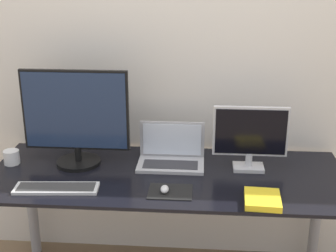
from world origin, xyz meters
TOP-DOWN VIEW (x-y plane):
  - wall_back at (0.00, 0.80)m, footprint 7.00×0.05m
  - desk at (0.00, 0.37)m, footprint 1.88×0.74m
  - monitor_left at (-0.50, 0.47)m, footprint 0.57×0.24m
  - monitor_right at (0.43, 0.47)m, footprint 0.39×0.11m
  - laptop at (0.01, 0.51)m, footprint 0.36×0.22m
  - keyboard at (-0.53, 0.15)m, footprint 0.42×0.15m
  - mousepad at (0.03, 0.17)m, footprint 0.21×0.17m
  - mouse at (0.01, 0.16)m, footprint 0.04×0.06m
  - book at (0.47, 0.10)m, footprint 0.18×0.20m
  - mug at (-0.86, 0.44)m, footprint 0.09×0.09m

SIDE VIEW (x-z plane):
  - desk at x=0.00m, z-range 0.24..0.97m
  - mousepad at x=0.03m, z-range 0.73..0.74m
  - keyboard at x=-0.53m, z-range 0.73..0.75m
  - book at x=0.47m, z-range 0.73..0.76m
  - mouse at x=0.01m, z-range 0.74..0.77m
  - mug at x=-0.86m, z-range 0.73..0.81m
  - laptop at x=0.01m, z-range 0.68..0.90m
  - monitor_right at x=0.43m, z-range 0.75..1.10m
  - monitor_left at x=-0.50m, z-range 0.73..1.26m
  - wall_back at x=0.00m, z-range 0.00..2.50m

